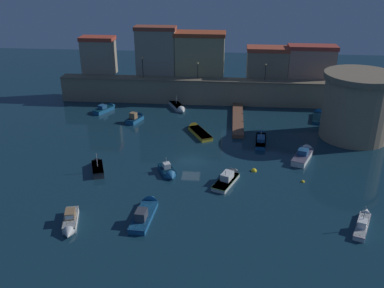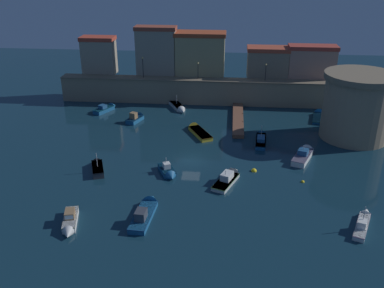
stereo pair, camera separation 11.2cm
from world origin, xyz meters
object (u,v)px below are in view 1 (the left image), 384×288
quay_lamp_1 (198,68)px  moored_boat_7 (261,138)px  quay_lamp_2 (266,69)px  moored_boat_0 (106,108)px  moored_boat_9 (304,154)px  moored_boat_12 (146,211)px  mooring_buoy_1 (254,171)px  moored_boat_1 (168,172)px  moored_boat_11 (197,130)px  moored_boat_3 (363,222)px  moored_boat_2 (319,115)px  moored_boat_6 (70,222)px  moored_boat_8 (229,177)px  moored_boat_5 (97,167)px  moored_boat_10 (136,118)px  fortress_tower (357,106)px  quay_lamp_0 (143,64)px  mooring_buoy_0 (303,182)px  moored_boat_4 (178,107)px

quay_lamp_1 → moored_boat_7: quay_lamp_1 is taller
quay_lamp_2 → moored_boat_0: quay_lamp_2 is taller
moored_boat_9 → moored_boat_12: (-19.00, -15.73, -0.09)m
mooring_buoy_1 → moored_boat_1: bearing=-169.9°
moored_boat_11 → moored_boat_3: bearing=-168.0°
moored_boat_2 → moored_boat_6: moored_boat_6 is taller
moored_boat_1 → mooring_buoy_1: size_ratio=6.15×
moored_boat_8 → moored_boat_5: bearing=108.0°
mooring_buoy_1 → moored_boat_5: bearing=-175.9°
quay_lamp_1 → moored_boat_10: size_ratio=0.67×
fortress_tower → moored_boat_0: size_ratio=2.06×
moored_boat_8 → moored_boat_11: size_ratio=0.92×
moored_boat_5 → moored_boat_11: moored_boat_5 is taller
quay_lamp_0 → quay_lamp_1: size_ratio=1.25×
moored_boat_1 → mooring_buoy_0: 16.72m
moored_boat_7 → moored_boat_3: bearing=-151.4°
fortress_tower → moored_boat_12: bearing=-139.3°
quay_lamp_1 → quay_lamp_0: bearing=-180.0°
moored_boat_2 → moored_boat_8: bearing=158.9°
quay_lamp_1 → moored_boat_12: (-2.62, -37.36, -6.24)m
moored_boat_6 → moored_boat_9: moored_boat_9 is taller
moored_boat_2 → mooring_buoy_0: (-5.96, -23.24, -0.26)m
fortress_tower → quay_lamp_0: size_ratio=2.82×
quay_lamp_2 → moored_boat_6: quay_lamp_2 is taller
moored_boat_6 → moored_boat_8: 19.80m
moored_boat_8 → moored_boat_9: 12.50m
quay_lamp_2 → moored_boat_2: bearing=-31.1°
moored_boat_2 → moored_boat_12: size_ratio=0.90×
moored_boat_3 → moored_boat_4: moored_boat_3 is taller
fortress_tower → moored_boat_9: size_ratio=1.58×
moored_boat_5 → mooring_buoy_1: moored_boat_5 is taller
moored_boat_4 → moored_boat_6: size_ratio=1.21×
moored_boat_8 → mooring_buoy_0: bearing=-66.8°
moored_boat_12 → mooring_buoy_1: 16.26m
moored_boat_3 → mooring_buoy_0: size_ratio=13.60×
moored_boat_9 → moored_boat_12: size_ratio=0.93×
moored_boat_0 → moored_boat_11: (16.78, -8.40, -0.14)m
quay_lamp_2 → moored_boat_11: quay_lamp_2 is taller
moored_boat_0 → moored_boat_6: moored_boat_6 is taller
moored_boat_0 → moored_boat_3: size_ratio=0.83×
quay_lamp_2 → moored_boat_3: 38.67m
moored_boat_3 → moored_boat_4: bearing=57.4°
moored_boat_2 → moored_boat_12: moored_boat_12 is taller
quay_lamp_2 → moored_boat_3: size_ratio=0.49×
moored_boat_2 → moored_boat_9: 16.86m
quay_lamp_1 → moored_boat_12: size_ratio=0.42×
moored_boat_4 → moored_boat_7: bearing=21.8°
moored_boat_3 → moored_boat_10: bearing=69.9°
fortress_tower → moored_boat_10: size_ratio=2.36×
fortress_tower → moored_boat_0: 41.54m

